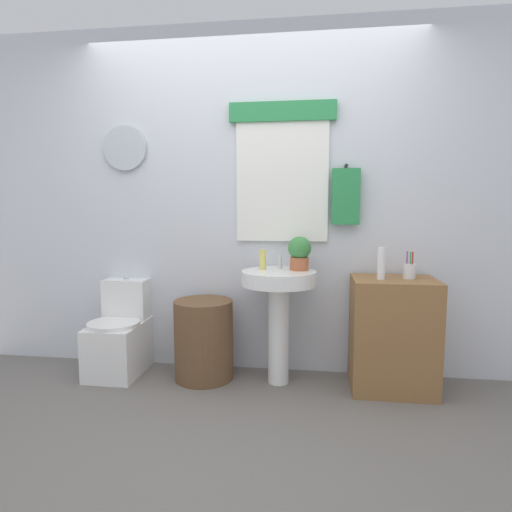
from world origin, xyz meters
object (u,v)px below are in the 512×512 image
object	(u,v)px
wooden_cabinet	(393,334)
lotion_bottle	(381,263)
laundry_hamper	(204,340)
potted_plant	(299,252)
toilet	(120,337)
soap_bottle	(263,260)
pedestal_sink	(279,299)
toothbrush_cup	(409,271)

from	to	relation	value
wooden_cabinet	lotion_bottle	bearing A→B (deg)	-157.72
wooden_cabinet	laundry_hamper	bearing A→B (deg)	180.00
potted_plant	lotion_bottle	bearing A→B (deg)	-10.30
toilet	potted_plant	distance (m)	1.51
soap_bottle	lotion_bottle	distance (m)	0.82
toilet	potted_plant	size ratio (longest dim) A/B	2.98
soap_bottle	potted_plant	size ratio (longest dim) A/B	0.60
pedestal_sink	laundry_hamper	bearing A→B (deg)	180.00
pedestal_sink	lotion_bottle	xyz separation A→B (m)	(0.69, -0.04, 0.27)
soap_bottle	potted_plant	world-z (taller)	potted_plant
potted_plant	lotion_bottle	xyz separation A→B (m)	(0.55, -0.10, -0.06)
soap_bottle	potted_plant	bearing A→B (deg)	2.20
wooden_cabinet	soap_bottle	xyz separation A→B (m)	(-0.91, 0.05, 0.50)
wooden_cabinet	toilet	bearing A→B (deg)	179.08
lotion_bottle	laundry_hamper	bearing A→B (deg)	178.15
toothbrush_cup	soap_bottle	bearing A→B (deg)	178.29
laundry_hamper	soap_bottle	world-z (taller)	soap_bottle
pedestal_sink	wooden_cabinet	bearing A→B (deg)	0.00
soap_bottle	laundry_hamper	bearing A→B (deg)	-173.36
soap_bottle	toothbrush_cup	size ratio (longest dim) A/B	0.77
laundry_hamper	wooden_cabinet	size ratio (longest dim) A/B	0.75
wooden_cabinet	potted_plant	world-z (taller)	potted_plant
toilet	wooden_cabinet	world-z (taller)	wooden_cabinet
toilet	pedestal_sink	distance (m)	1.26
toilet	laundry_hamper	distance (m)	0.66
pedestal_sink	soap_bottle	size ratio (longest dim) A/B	5.67
pedestal_sink	toothbrush_cup	world-z (taller)	toothbrush_cup
toilet	toothbrush_cup	size ratio (longest dim) A/B	3.86
laundry_hamper	toothbrush_cup	world-z (taller)	toothbrush_cup
pedestal_sink	toothbrush_cup	distance (m)	0.91
pedestal_sink	lotion_bottle	distance (m)	0.74
soap_bottle	toothbrush_cup	xyz separation A→B (m)	(1.01, -0.03, -0.05)
potted_plant	toilet	bearing A→B (deg)	-178.81
lotion_bottle	soap_bottle	bearing A→B (deg)	173.66
pedestal_sink	toothbrush_cup	size ratio (longest dim) A/B	4.38
toilet	toothbrush_cup	world-z (taller)	toothbrush_cup
toilet	lotion_bottle	world-z (taller)	lotion_bottle
potted_plant	toothbrush_cup	world-z (taller)	potted_plant
laundry_hamper	toothbrush_cup	size ratio (longest dim) A/B	3.15
potted_plant	lotion_bottle	size ratio (longest dim) A/B	1.11
laundry_hamper	lotion_bottle	bearing A→B (deg)	-1.85
laundry_hamper	potted_plant	world-z (taller)	potted_plant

